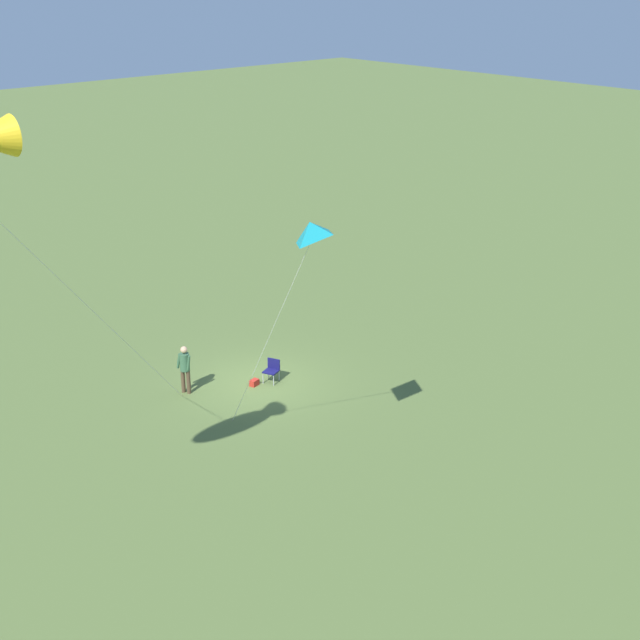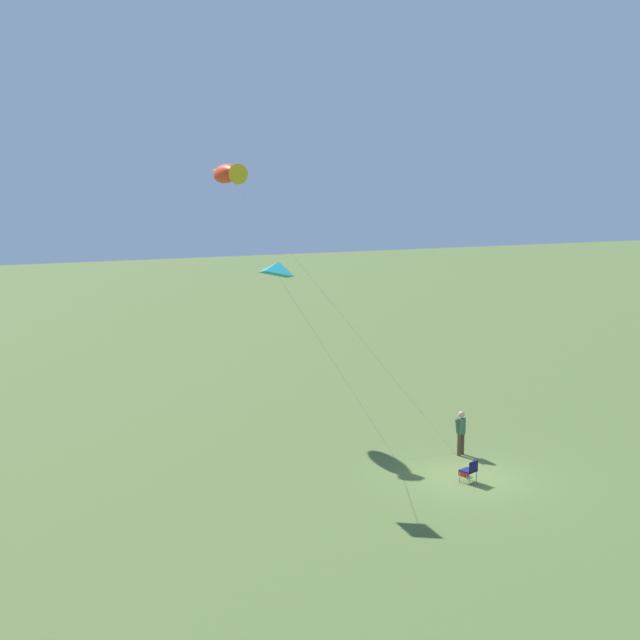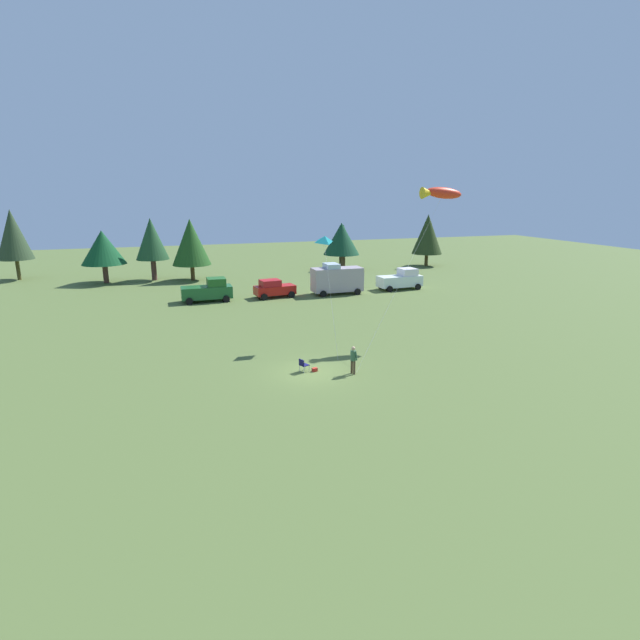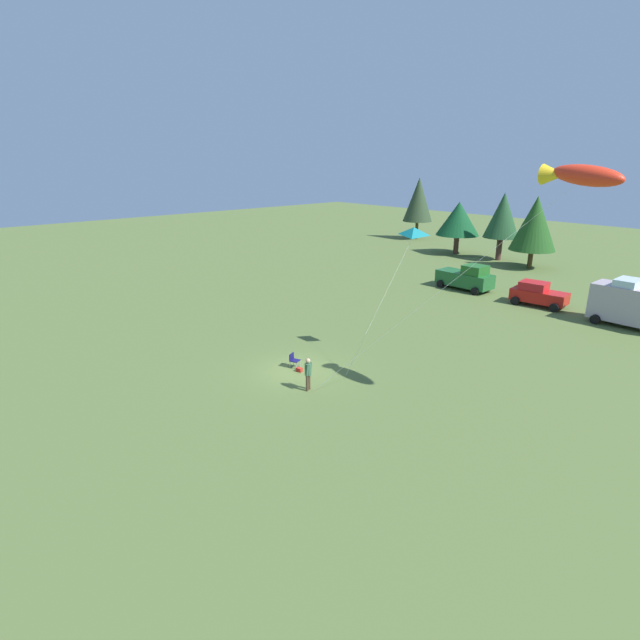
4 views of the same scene
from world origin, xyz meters
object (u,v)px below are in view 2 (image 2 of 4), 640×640
Objects in this scene: person_kite_flyer at (461,429)px; kite_delta_teal at (279,268)px; folding_chair at (470,469)px; kite_large_fish at (228,174)px; backpack_on_grass at (464,473)px.

kite_delta_teal is at bearing 63.08° from person_kite_flyer.
person_kite_flyer is 2.12× the size of folding_chair.
kite_large_fish is at bearing 12.71° from person_kite_flyer.
backpack_on_grass is 9.90m from kite_delta_teal.
folding_chair is at bearing 133.06° from person_kite_flyer.
kite_delta_teal is (-8.59, 0.79, -3.19)m from kite_large_fish.
person_kite_flyer is 0.16× the size of kite_large_fish.
backpack_on_grass is (-2.09, 1.14, -0.91)m from person_kite_flyer.
folding_chair is at bearing -157.03° from kite_large_fish.
backpack_on_grass is 16.33m from kite_large_fish.
backpack_on_grass is at bearing -35.35° from folding_chair.
kite_delta_teal reaches higher than backpack_on_grass.
folding_chair is at bearing -120.09° from kite_delta_teal.
kite_delta_teal is at bearing 174.75° from kite_large_fish.
backpack_on_grass is at bearing 129.50° from person_kite_flyer.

